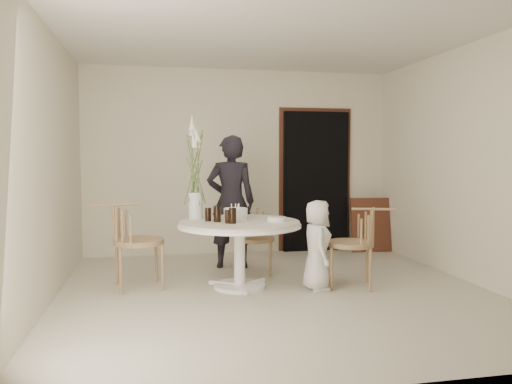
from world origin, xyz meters
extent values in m
plane|color=beige|center=(0.00, 0.00, 0.00)|extent=(4.50, 4.50, 0.00)
plane|color=silver|center=(0.00, 0.00, 2.70)|extent=(4.50, 4.50, 0.00)
plane|color=beige|center=(0.00, 2.25, 1.35)|extent=(4.50, 0.00, 4.50)
plane|color=beige|center=(0.00, -2.25, 1.35)|extent=(4.50, 0.00, 4.50)
plane|color=beige|center=(-2.25, 0.00, 1.35)|extent=(0.00, 4.50, 4.50)
plane|color=beige|center=(2.25, 0.00, 1.35)|extent=(0.00, 4.50, 4.50)
cube|color=black|center=(1.15, 2.19, 1.05)|extent=(1.00, 0.10, 2.10)
cube|color=brown|center=(1.15, 2.23, 1.11)|extent=(1.12, 0.03, 2.22)
cylinder|color=white|center=(-0.35, 0.25, 0.02)|extent=(0.56, 0.56, 0.04)
cylinder|color=white|center=(-0.35, 0.25, 0.34)|extent=(0.12, 0.12, 0.65)
cylinder|color=white|center=(-0.35, 0.25, 0.68)|extent=(1.33, 1.33, 0.03)
cylinder|color=white|center=(-0.35, 0.25, 0.71)|extent=(1.30, 1.30, 0.04)
cube|color=brown|center=(1.95, 1.95, 0.40)|extent=(0.62, 0.23, 0.80)
cylinder|color=tan|center=(-0.25, 0.78, 0.20)|extent=(0.03, 0.03, 0.40)
cylinder|color=tan|center=(0.10, 0.69, 0.20)|extent=(0.03, 0.03, 0.40)
cylinder|color=tan|center=(-0.16, 1.12, 0.20)|extent=(0.03, 0.03, 0.40)
cylinder|color=tan|center=(0.18, 1.03, 0.20)|extent=(0.03, 0.03, 0.40)
cylinder|color=tan|center=(-0.03, 0.90, 0.42)|extent=(0.44, 0.44, 0.04)
cylinder|color=tan|center=(0.72, 0.31, 0.23)|extent=(0.03, 0.03, 0.45)
cylinder|color=tan|center=(0.59, -0.07, 0.23)|extent=(0.03, 0.03, 0.45)
cylinder|color=tan|center=(1.10, 0.18, 0.23)|extent=(0.03, 0.03, 0.45)
cylinder|color=tan|center=(0.97, -0.20, 0.23)|extent=(0.03, 0.03, 0.45)
cylinder|color=tan|center=(0.84, 0.05, 0.48)|extent=(0.51, 0.51, 0.05)
cylinder|color=tan|center=(-1.17, 0.29, 0.24)|extent=(0.03, 0.03, 0.49)
cylinder|color=tan|center=(-1.24, 0.71, 0.24)|extent=(0.03, 0.03, 0.49)
cylinder|color=tan|center=(-1.60, 0.22, 0.24)|extent=(0.03, 0.03, 0.49)
cylinder|color=tan|center=(-1.67, 0.65, 0.24)|extent=(0.03, 0.03, 0.49)
cylinder|color=tan|center=(-1.42, 0.47, 0.51)|extent=(0.54, 0.54, 0.05)
imported|color=black|center=(-0.29, 1.29, 0.85)|extent=(0.67, 0.49, 1.70)
imported|color=white|center=(0.45, 0.00, 0.48)|extent=(0.37, 0.51, 0.96)
cylinder|color=white|center=(-0.37, 0.39, 0.79)|extent=(0.26, 0.26, 0.13)
cylinder|color=beige|center=(-0.37, 0.39, 0.88)|extent=(0.01, 0.01, 0.05)
cylinder|color=beige|center=(-0.33, 0.42, 0.88)|extent=(0.01, 0.01, 0.05)
cylinder|color=beige|center=(-0.41, 0.41, 0.88)|extent=(0.01, 0.01, 0.05)
cylinder|color=beige|center=(-0.35, 0.35, 0.88)|extent=(0.01, 0.01, 0.05)
cylinder|color=black|center=(-0.50, 0.10, 0.80)|extent=(0.08, 0.08, 0.14)
cylinder|color=black|center=(-0.45, 0.07, 0.81)|extent=(0.08, 0.08, 0.16)
cylinder|color=black|center=(-0.68, 0.32, 0.80)|extent=(0.08, 0.08, 0.14)
cylinder|color=black|center=(-0.59, 0.24, 0.82)|extent=(0.10, 0.10, 0.17)
cylinder|color=white|center=(0.04, 0.15, 0.76)|extent=(0.25, 0.25, 0.05)
cylinder|color=silver|center=(-0.80, 0.57, 0.88)|extent=(0.16, 0.16, 0.30)
cylinder|color=#4E6F2F|center=(-0.77, 0.57, 1.25)|extent=(0.01, 0.01, 0.74)
cone|color=white|center=(-0.77, 0.57, 1.62)|extent=(0.07, 0.07, 0.19)
cylinder|color=#4E6F2F|center=(-0.78, 0.59, 1.28)|extent=(0.01, 0.01, 0.80)
cone|color=white|center=(-0.78, 0.59, 1.68)|extent=(0.07, 0.07, 0.19)
cylinder|color=#4E6F2F|center=(-0.81, 0.60, 1.31)|extent=(0.01, 0.01, 0.87)
cone|color=white|center=(-0.81, 0.60, 1.74)|extent=(0.07, 0.07, 0.19)
cylinder|color=#4E6F2F|center=(-0.83, 0.57, 1.34)|extent=(0.01, 0.01, 0.93)
cone|color=white|center=(-0.83, 0.57, 1.81)|extent=(0.07, 0.07, 0.19)
cylinder|color=#4E6F2F|center=(-0.82, 0.54, 1.25)|extent=(0.01, 0.01, 0.74)
cone|color=white|center=(-0.82, 0.54, 1.62)|extent=(0.07, 0.07, 0.19)
cylinder|color=#4E6F2F|center=(-0.79, 0.54, 1.28)|extent=(0.01, 0.01, 0.80)
cone|color=white|center=(-0.79, 0.54, 1.68)|extent=(0.07, 0.07, 0.19)
camera|label=1|loc=(-1.24, -5.03, 1.42)|focal=35.00mm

